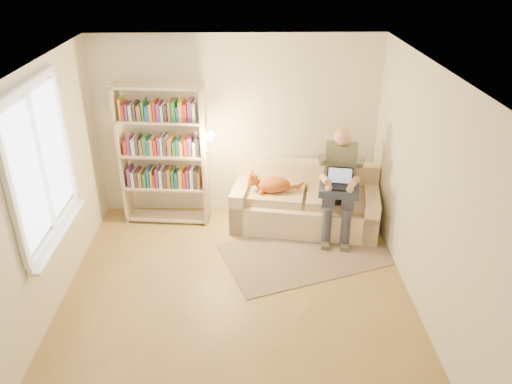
{
  "coord_description": "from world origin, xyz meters",
  "views": [
    {
      "loc": [
        0.12,
        -4.49,
        3.68
      ],
      "look_at": [
        0.24,
        1.0,
        0.9
      ],
      "focal_mm": 35.0,
      "sensor_mm": 36.0,
      "label": 1
    }
  ],
  "objects_px": {
    "sofa": "(305,205)",
    "person": "(340,178)",
    "cat": "(270,184)",
    "laptop": "(341,182)",
    "bookshelf": "(163,149)"
  },
  "relations": [
    {
      "from": "person",
      "to": "cat",
      "type": "bearing_deg",
      "value": 178.5
    },
    {
      "from": "person",
      "to": "laptop",
      "type": "relative_size",
      "value": 3.91
    },
    {
      "from": "laptop",
      "to": "person",
      "type": "bearing_deg",
      "value": 97.83
    },
    {
      "from": "laptop",
      "to": "sofa",
      "type": "bearing_deg",
      "value": 148.09
    },
    {
      "from": "laptop",
      "to": "bookshelf",
      "type": "bearing_deg",
      "value": 177.98
    },
    {
      "from": "person",
      "to": "bookshelf",
      "type": "relative_size",
      "value": 0.74
    },
    {
      "from": "sofa",
      "to": "person",
      "type": "xyz_separation_m",
      "value": [
        0.41,
        -0.23,
        0.52
      ]
    },
    {
      "from": "cat",
      "to": "bookshelf",
      "type": "xyz_separation_m",
      "value": [
        -1.47,
        0.19,
        0.46
      ]
    },
    {
      "from": "sofa",
      "to": "laptop",
      "type": "height_order",
      "value": "laptop"
    },
    {
      "from": "cat",
      "to": "laptop",
      "type": "relative_size",
      "value": 1.98
    },
    {
      "from": "sofa",
      "to": "person",
      "type": "relative_size",
      "value": 1.44
    },
    {
      "from": "bookshelf",
      "to": "sofa",
      "type": "bearing_deg",
      "value": 0.91
    },
    {
      "from": "sofa",
      "to": "cat",
      "type": "height_order",
      "value": "sofa"
    },
    {
      "from": "sofa",
      "to": "person",
      "type": "height_order",
      "value": "person"
    },
    {
      "from": "sofa",
      "to": "cat",
      "type": "relative_size",
      "value": 2.84
    }
  ]
}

